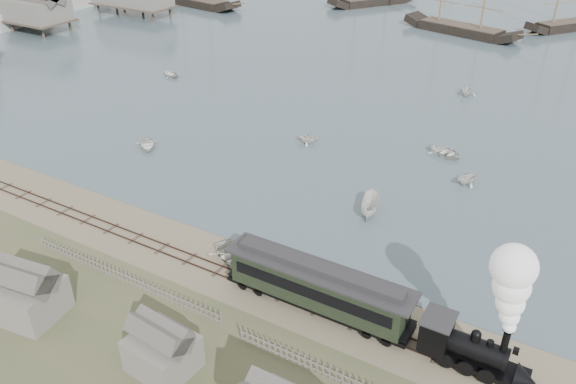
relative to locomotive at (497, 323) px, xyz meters
The scene contains 17 objects.
ground 20.69m from the locomotive, behind, with size 600.00×600.00×0.00m, color gray.
rail_track 20.59m from the locomotive, behind, with size 120.00×1.80×0.16m.
picket_fence_west 27.44m from the locomotive, 169.37° to the right, with size 19.00×0.10×1.20m, color slate, non-canonical shape.
picket_fence_east 10.36m from the locomotive, 144.21° to the right, with size 15.00×0.10×1.20m, color slate, non-canonical shape.
shed_left 32.37m from the locomotive, 159.94° to the right, with size 5.00×4.00×4.10m, color slate, non-canonical shape.
shed_mid 21.16m from the locomotive, 151.12° to the right, with size 4.00×3.50×3.60m, color slate, non-canonical shape.
western_wharf 104.90m from the locomotive, 156.40° to the left, with size 36.00×56.00×8.00m, color slate, non-canonical shape.
locomotive is the anchor object (origin of this frame).
passenger_coach 12.36m from the locomotive, behind, with size 14.35×2.77×3.48m.
beached_dinghy 21.51m from the locomotive, behind, with size 4.35×3.11×0.90m, color silver.
rowboat_0 44.39m from the locomotive, 161.11° to the left, with size 3.70×2.64×0.77m, color silver.
rowboat_1 36.41m from the locomotive, 136.80° to the left, with size 2.61×2.25×1.38m, color silver.
rowboat_2 20.20m from the locomotive, 134.92° to the left, with size 4.07×1.53×1.57m, color silver.
rowboat_3 32.02m from the locomotive, 111.01° to the left, with size 4.10×2.93×0.85m, color silver.
rowboat_4 25.83m from the locomotive, 107.32° to the left, with size 2.74×2.37×1.44m, color silver.
rowboat_6 66.98m from the locomotive, 147.79° to the left, with size 3.54×2.53×0.73m, color silver.
rowboat_7 52.60m from the locomotive, 106.04° to the left, with size 3.28×2.83×1.73m, color silver.
Camera 1 is at (21.97, -30.33, 28.28)m, focal length 35.00 mm.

